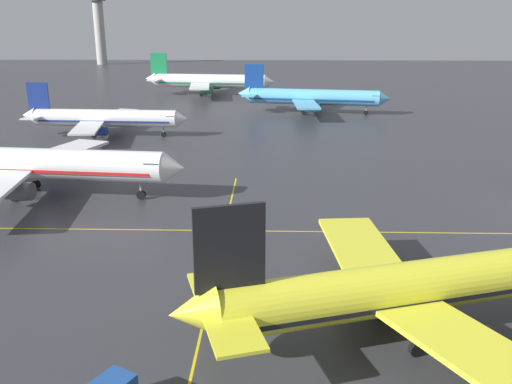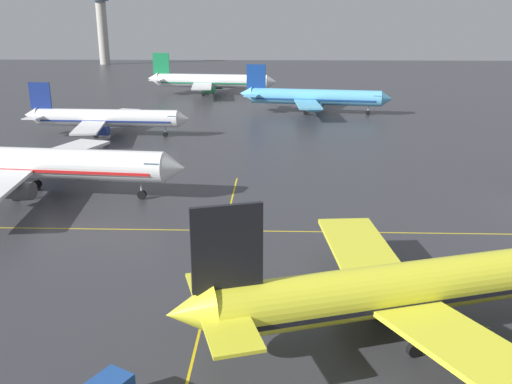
% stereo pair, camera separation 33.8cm
% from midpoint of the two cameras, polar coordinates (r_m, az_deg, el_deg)
% --- Properties ---
extents(airliner_front_gate, '(35.07, 29.95, 11.13)m').
position_cam_midpoint_polar(airliner_front_gate, '(40.40, 16.53, -9.49)').
color(airliner_front_gate, yellow).
rests_on(airliner_front_gate, ground).
extents(airliner_second_row, '(39.49, 33.91, 12.27)m').
position_cam_midpoint_polar(airliner_second_row, '(75.16, -22.50, 2.74)').
color(airliner_second_row, white).
rests_on(airliner_second_row, ground).
extents(airliner_third_row, '(33.24, 28.67, 10.34)m').
position_cam_midpoint_polar(airliner_third_row, '(110.93, -15.85, 7.47)').
color(airliner_third_row, white).
rests_on(airliner_third_row, ground).
extents(airliner_far_left_stand, '(37.22, 31.75, 11.59)m').
position_cam_midpoint_polar(airliner_far_left_stand, '(134.61, 5.77, 9.90)').
color(airliner_far_left_stand, '#5BB7E5').
rests_on(airliner_far_left_stand, ground).
extents(airliner_far_right_stand, '(40.02, 34.32, 12.43)m').
position_cam_midpoint_polar(airliner_far_right_stand, '(168.52, -5.11, 11.54)').
color(airliner_far_right_stand, white).
rests_on(airliner_far_right_stand, ground).
extents(taxiway_markings, '(163.02, 75.32, 0.01)m').
position_cam_midpoint_polar(taxiway_markings, '(43.53, -5.52, -12.39)').
color(taxiway_markings, yellow).
rests_on(taxiway_markings, ground).
extents(control_tower, '(8.82, 8.82, 36.38)m').
position_cam_midpoint_polar(control_tower, '(301.86, -16.23, 16.79)').
color(control_tower, '#ADA89E').
rests_on(control_tower, ground).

